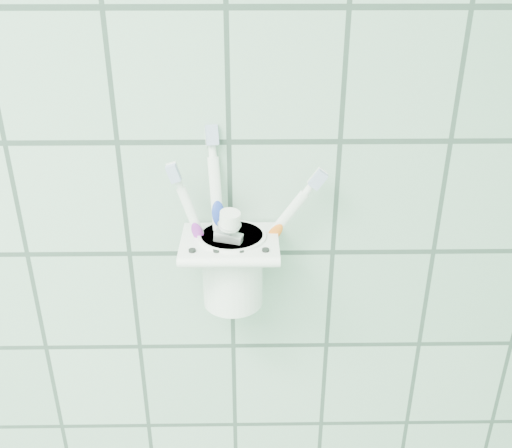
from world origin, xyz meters
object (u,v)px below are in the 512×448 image
toothbrush_pink (221,228)px  toothbrush_orange (226,220)px  cup (233,266)px  toothbrush_blue (222,222)px  toothpaste_tube (223,247)px  holder_bracket (230,244)px

toothbrush_pink → toothbrush_orange: (0.01, 0.01, 0.01)m
cup → toothbrush_blue: bearing=-126.9°
toothbrush_pink → cup: bearing=-18.9°
toothpaste_tube → cup: bearing=44.4°
cup → toothpaste_tube: size_ratio=0.72×
holder_bracket → toothbrush_orange: bearing=105.0°
holder_bracket → toothbrush_pink: 0.02m
cup → toothpaste_tube: 0.03m
cup → toothbrush_pink: size_ratio=0.52×
toothbrush_orange → toothpaste_tube: (-0.00, -0.02, -0.03)m
toothpaste_tube → toothbrush_pink: bearing=116.5°
holder_bracket → toothpaste_tube: size_ratio=0.88×
cup → toothbrush_orange: toothbrush_orange is taller
holder_bracket → cup: 0.03m
holder_bracket → toothbrush_blue: (-0.01, -0.01, 0.03)m
toothbrush_pink → toothbrush_blue: size_ratio=0.85×
toothbrush_pink → toothpaste_tube: (0.00, -0.01, -0.02)m
toothbrush_pink → holder_bracket: bearing=-37.9°
toothbrush_orange → toothbrush_pink: bearing=-121.2°
cup → toothpaste_tube: bearing=-153.5°
toothbrush_blue → toothbrush_orange: (0.00, 0.03, -0.01)m
toothbrush_pink → toothbrush_orange: 0.01m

